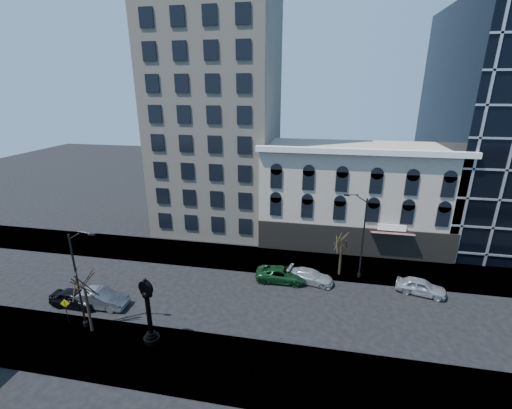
% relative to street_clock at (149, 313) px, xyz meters
% --- Properties ---
extents(ground, '(160.00, 160.00, 0.00)m').
position_rel_street_clock_xyz_m(ground, '(4.12, 6.64, -2.58)').
color(ground, black).
rests_on(ground, ground).
extents(sidewalk_far, '(160.00, 6.00, 0.12)m').
position_rel_street_clock_xyz_m(sidewalk_far, '(4.12, 14.64, -2.52)').
color(sidewalk_far, '#9C998D').
rests_on(sidewalk_far, ground).
extents(sidewalk_near, '(160.00, 6.00, 0.12)m').
position_rel_street_clock_xyz_m(sidewalk_near, '(4.12, -1.36, -2.52)').
color(sidewalk_near, '#9C998D').
rests_on(sidewalk_near, ground).
extents(cream_tower, '(15.90, 15.40, 42.50)m').
position_rel_street_clock_xyz_m(cream_tower, '(-1.99, 25.52, 16.74)').
color(cream_tower, '#BFB09A').
rests_on(cream_tower, ground).
extents(victorian_row, '(22.60, 11.19, 12.50)m').
position_rel_street_clock_xyz_m(victorian_row, '(16.12, 22.53, 3.42)').
color(victorian_row, '#B8AA98').
rests_on(victorian_row, ground).
extents(street_clock, '(1.23, 1.23, 5.44)m').
position_rel_street_clock_xyz_m(street_clock, '(0.00, 0.00, 0.00)').
color(street_clock, black).
rests_on(street_clock, sidewalk_near).
extents(street_lamp_near, '(2.23, 0.34, 8.61)m').
position_rel_street_clock_xyz_m(street_lamp_near, '(-5.48, 0.60, 4.03)').
color(street_lamp_near, black).
rests_on(street_lamp_near, sidewalk_near).
extents(street_lamp_far, '(2.32, 0.57, 8.97)m').
position_rel_street_clock_xyz_m(street_lamp_far, '(15.85, 12.73, 4.31)').
color(street_lamp_far, black).
rests_on(street_lamp_far, sidewalk_far).
extents(bare_tree_near, '(3.64, 3.64, 6.25)m').
position_rel_street_clock_xyz_m(bare_tree_near, '(-5.24, 0.17, 2.26)').
color(bare_tree_near, '#322719').
rests_on(bare_tree_near, sidewalk_near).
extents(bare_tree_far, '(3.13, 3.13, 5.38)m').
position_rel_street_clock_xyz_m(bare_tree_far, '(14.53, 12.85, 1.59)').
color(bare_tree_far, '#322719').
rests_on(bare_tree_far, sidewalk_far).
extents(warning_sign, '(0.72, 0.24, 2.26)m').
position_rel_street_clock_xyz_m(warning_sign, '(-7.72, 0.64, -0.91)').
color(warning_sign, black).
rests_on(warning_sign, sidewalk_near).
extents(car_near_a, '(4.50, 1.89, 1.52)m').
position_rel_street_clock_xyz_m(car_near_a, '(-8.86, 3.06, -1.82)').
color(car_near_a, black).
rests_on(car_near_a, ground).
extents(car_near_b, '(4.99, 1.88, 1.63)m').
position_rel_street_clock_xyz_m(car_near_b, '(-6.62, 3.33, -1.77)').
color(car_near_b, '#595B60').
rests_on(car_near_b, ground).
extents(car_far_a, '(5.19, 2.45, 1.43)m').
position_rel_street_clock_xyz_m(car_far_a, '(8.75, 10.67, -1.86)').
color(car_far_a, '#143F1E').
rests_on(car_far_a, ground).
extents(car_far_b, '(4.89, 2.83, 1.33)m').
position_rel_street_clock_xyz_m(car_far_b, '(11.63, 10.89, -1.91)').
color(car_far_b, '#A5A8AD').
rests_on(car_far_b, ground).
extents(car_far_c, '(4.71, 2.79, 1.50)m').
position_rel_street_clock_xyz_m(car_far_c, '(21.95, 10.83, -1.83)').
color(car_far_c, '#A5A8AD').
rests_on(car_far_c, ground).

